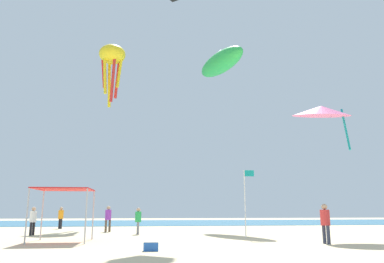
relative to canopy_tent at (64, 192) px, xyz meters
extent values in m
cube|color=beige|center=(7.14, -1.26, -2.47)|extent=(110.00, 110.00, 0.10)
cube|color=teal|center=(7.14, 28.54, -2.41)|extent=(110.00, 21.91, 0.03)
cylinder|color=#B2B2B7|center=(-1.31, -1.34, -1.16)|extent=(0.07, 0.07, 2.52)
cylinder|color=#B2B2B7|center=(1.31, -1.34, -1.16)|extent=(0.07, 0.07, 2.52)
cylinder|color=#B2B2B7|center=(-1.31, 1.34, -1.16)|extent=(0.07, 0.07, 2.52)
cylinder|color=#B2B2B7|center=(1.31, 1.34, -1.16)|extent=(0.07, 0.07, 2.52)
cube|color=red|center=(0.00, 0.00, 0.13)|extent=(2.70, 2.75, 0.06)
cylinder|color=#33384C|center=(12.39, -2.93, -2.01)|extent=(0.16, 0.16, 0.83)
cylinder|color=#33384C|center=(12.35, -2.61, -2.01)|extent=(0.16, 0.16, 0.83)
cylinder|color=red|center=(12.37, -2.77, -1.24)|extent=(0.43, 0.43, 0.72)
sphere|color=tan|center=(12.37, -2.77, -0.74)|extent=(0.27, 0.27, 0.27)
cylinder|color=slate|center=(3.68, 5.28, -2.04)|extent=(0.15, 0.15, 0.76)
cylinder|color=slate|center=(3.67, 5.58, -2.04)|extent=(0.15, 0.15, 0.76)
cylinder|color=green|center=(3.67, 5.43, -1.33)|extent=(0.40, 0.40, 0.66)
sphere|color=tan|center=(3.67, 5.43, -0.87)|extent=(0.25, 0.25, 0.25)
cylinder|color=black|center=(-2.74, 5.34, -2.03)|extent=(0.15, 0.15, 0.78)
cylinder|color=black|center=(-2.83, 5.04, -2.03)|extent=(0.15, 0.15, 0.78)
cylinder|color=white|center=(-2.78, 5.19, -1.30)|extent=(0.41, 0.41, 0.68)
sphere|color=tan|center=(-2.78, 5.19, -0.83)|extent=(0.26, 0.26, 0.26)
cylinder|color=brown|center=(1.39, 8.25, -2.01)|extent=(0.16, 0.16, 0.83)
cylinder|color=brown|center=(1.64, 8.46, -2.01)|extent=(0.16, 0.16, 0.83)
cylinder|color=purple|center=(1.51, 8.35, -1.23)|extent=(0.43, 0.43, 0.72)
sphere|color=tan|center=(1.51, 8.35, -0.74)|extent=(0.27, 0.27, 0.27)
cylinder|color=black|center=(-2.73, 13.44, -2.01)|extent=(0.16, 0.16, 0.82)
cylinder|color=black|center=(-2.92, 13.70, -2.01)|extent=(0.16, 0.16, 0.82)
cylinder|color=orange|center=(-2.82, 13.57, -1.25)|extent=(0.43, 0.43, 0.71)
sphere|color=tan|center=(-2.82, 13.57, -0.76)|extent=(0.27, 0.27, 0.27)
cylinder|color=silver|center=(9.65, 1.19, -0.54)|extent=(0.06, 0.06, 3.77)
cube|color=teal|center=(9.96, 1.19, 1.17)|extent=(0.55, 0.02, 0.35)
cube|color=blue|center=(4.26, -4.75, -2.26)|extent=(0.56, 0.36, 0.32)
cube|color=white|center=(4.26, -4.75, -2.09)|extent=(0.57, 0.37, 0.03)
ellipsoid|color=yellow|center=(0.45, 17.12, 14.85)|extent=(3.24, 3.24, 1.94)
cylinder|color=yellow|center=(1.25, 16.93, 12.76)|extent=(0.59, 0.37, 3.01)
cylinder|color=red|center=(1.01, 17.72, 12.31)|extent=(0.57, 0.58, 3.91)
cylinder|color=yellow|center=(0.21, 17.90, 11.86)|extent=(0.44, 0.75, 4.80)
cylinder|color=red|center=(-0.35, 17.31, 12.76)|extent=(0.59, 0.37, 3.01)
cylinder|color=yellow|center=(-0.12, 16.52, 12.31)|extent=(0.57, 0.58, 3.91)
cylinder|color=red|center=(0.68, 16.33, 11.86)|extent=(0.44, 0.75, 4.80)
ellipsoid|color=green|center=(10.96, 12.85, 12.79)|extent=(4.38, 7.05, 2.23)
cone|color=white|center=(10.96, 12.85, 13.84)|extent=(1.34, 1.28, 0.84)
cone|color=pink|center=(14.42, 0.81, 4.94)|extent=(3.49, 3.54, 1.22)
cylinder|color=teal|center=(15.88, 0.77, 3.85)|extent=(0.14, 0.69, 2.64)
camera|label=1|loc=(3.86, -19.59, -0.91)|focal=34.83mm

